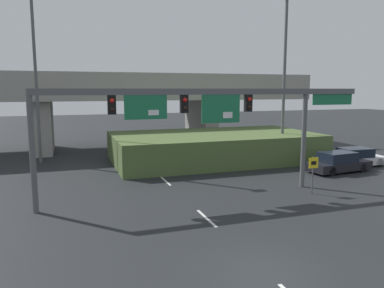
{
  "coord_description": "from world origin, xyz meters",
  "views": [
    {
      "loc": [
        -5.91,
        -10.11,
        5.86
      ],
      "look_at": [
        0.0,
        7.36,
        3.15
      ],
      "focal_mm": 35.0,
      "sensor_mm": 36.0,
      "label": 1
    }
  ],
  "objects": [
    {
      "name": "ground_plane",
      "position": [
        0.0,
        0.0,
        0.0
      ],
      "size": [
        160.0,
        160.0,
        0.0
      ],
      "primitive_type": "plane",
      "color": "black"
    },
    {
      "name": "lane_markings",
      "position": [
        0.0,
        12.67,
        0.0
      ],
      "size": [
        0.14,
        31.97,
        0.01
      ],
      "color": "silver",
      "rests_on": "ground"
    },
    {
      "name": "overpass_bridge",
      "position": [
        0.0,
        27.45,
        5.17
      ],
      "size": [
        36.8,
        8.41,
        7.34
      ],
      "color": "gray",
      "rests_on": "ground"
    },
    {
      "name": "parked_sedan_near_right",
      "position": [
        12.39,
        11.34,
        0.67
      ],
      "size": [
        4.89,
        2.31,
        1.44
      ],
      "rotation": [
        0.0,
        0.0,
        0.11
      ],
      "color": "black",
      "rests_on": "ground"
    },
    {
      "name": "grass_embankment",
      "position": [
        5.66,
        18.34,
        1.12
      ],
      "size": [
        16.47,
        8.97,
        2.24
      ],
      "color": "#4C6033",
      "rests_on": "ground"
    },
    {
      "name": "highway_light_pole_near",
      "position": [
        -7.98,
        21.88,
        9.45
      ],
      "size": [
        0.7,
        0.36,
        18.14
      ],
      "color": "#515456",
      "rests_on": "ground"
    },
    {
      "name": "parked_sedan_mid_right",
      "position": [
        15.14,
        12.64,
        0.65
      ],
      "size": [
        4.51,
        2.01,
        1.4
      ],
      "rotation": [
        0.0,
        0.0,
        -0.05
      ],
      "color": "silver",
      "rests_on": "ground"
    },
    {
      "name": "signal_gantry",
      "position": [
        1.17,
        8.64,
        4.87
      ],
      "size": [
        18.47,
        0.44,
        5.89
      ],
      "color": "#515456",
      "rests_on": "ground"
    },
    {
      "name": "speed_limit_sign",
      "position": [
        7.08,
        7.13,
        1.4
      ],
      "size": [
        0.6,
        0.11,
        2.14
      ],
      "color": "#4C4C4C",
      "rests_on": "ground"
    },
    {
      "name": "highway_light_pole_far",
      "position": [
        10.95,
        16.49,
        6.94
      ],
      "size": [
        0.7,
        0.36,
        13.14
      ],
      "color": "#515456",
      "rests_on": "ground"
    }
  ]
}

